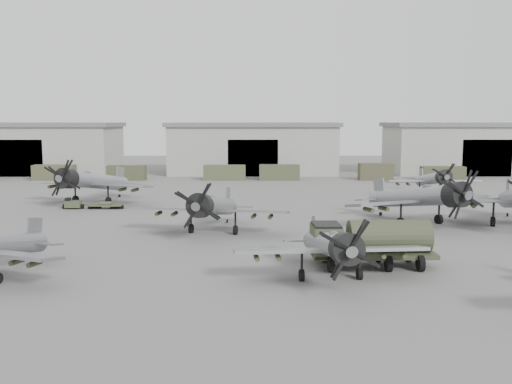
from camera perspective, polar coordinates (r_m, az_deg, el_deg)
ground at (r=38.09m, az=-0.27°, el=-6.67°), size 220.00×220.00×0.00m
hangar_left at (r=106.08m, az=-21.36°, el=4.15°), size 29.00×14.80×8.70m
hangar_center at (r=99.05m, az=-0.31°, el=4.46°), size 29.00×14.80×8.70m
hangar_right at (r=106.11m, az=20.73°, el=4.17°), size 29.00×14.80×8.70m
support_truck_1 at (r=92.48m, az=-19.52°, el=1.85°), size 6.26×2.20×2.33m
support_truck_2 at (r=89.46m, az=-12.81°, el=1.89°), size 5.77×2.20×2.25m
support_truck_3 at (r=87.45m, az=-3.15°, el=1.96°), size 6.38×2.20×2.29m
support_truck_4 at (r=87.44m, az=2.34°, el=1.98°), size 6.13×2.20×2.35m
support_truck_5 at (r=89.35m, az=11.87°, el=2.01°), size 5.12×2.20×2.56m
support_truck_6 at (r=92.11m, az=18.17°, el=1.81°), size 6.53×2.20×2.07m
aircraft_near_1 at (r=32.82m, az=7.57°, el=-5.36°), size 11.24×10.12×4.48m
aircraft_mid_1 at (r=45.85m, az=-4.37°, el=-1.48°), size 12.35×11.12×4.90m
aircraft_mid_2 at (r=51.33m, az=16.26°, el=-0.50°), size 13.52×12.25×5.52m
aircraft_far_0 at (r=64.71m, az=-16.24°, el=1.05°), size 13.78×12.40×5.52m
aircraft_far_1 at (r=72.17m, az=17.38°, el=1.25°), size 11.23×10.10×4.51m
fuel_tanker at (r=36.42m, az=11.44°, el=-4.73°), size 7.75×3.70×2.96m
tug_trailer at (r=61.61m, az=-16.68°, el=-1.21°), size 5.88×1.29×1.18m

